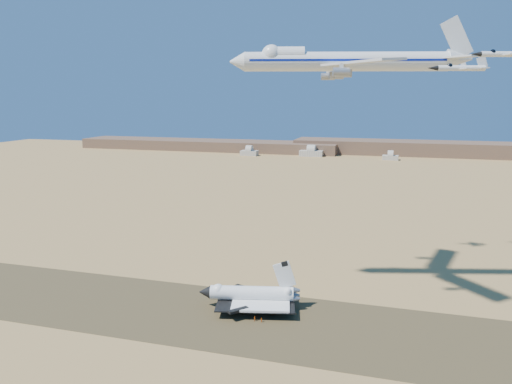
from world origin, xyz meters
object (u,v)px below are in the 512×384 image
(carrier_747, at_px, (339,61))
(crew_a, at_px, (272,313))
(crew_b, at_px, (255,319))
(chase_jet_a, at_px, (460,68))
(chase_jet_c, at_px, (385,61))
(crew_c, at_px, (262,320))
(chase_jet_d, at_px, (450,67))
(chase_jet_b, at_px, (503,54))
(shuttle, at_px, (251,295))

(carrier_747, height_order, crew_a, carrier_747)
(crew_a, relative_size, crew_b, 0.95)
(carrier_747, relative_size, chase_jet_a, 5.49)
(chase_jet_a, relative_size, chase_jet_c, 1.10)
(crew_c, distance_m, chase_jet_a, 102.24)
(chase_jet_a, xyz_separation_m, chase_jet_d, (4.79, 98.44, 5.33))
(crew_c, bearing_deg, chase_jet_a, -131.61)
(crew_a, bearing_deg, chase_jet_a, -113.87)
(crew_b, xyz_separation_m, crew_c, (2.46, -0.27, -0.01))
(carrier_747, height_order, chase_jet_a, carrier_747)
(carrier_747, distance_m, chase_jet_c, 49.25)
(chase_jet_b, bearing_deg, chase_jet_a, 92.56)
(carrier_747, bearing_deg, crew_c, -135.18)
(carrier_747, xyz_separation_m, chase_jet_a, (37.94, -39.97, -4.95))
(crew_a, relative_size, chase_jet_a, 0.10)
(carrier_747, xyz_separation_m, crew_c, (-19.81, -33.78, -89.08))
(shuttle, xyz_separation_m, crew_c, (7.19, -10.86, -4.07))
(crew_b, distance_m, crew_c, 2.47)
(crew_c, height_order, chase_jet_c, chase_jet_c)
(chase_jet_d, bearing_deg, chase_jet_c, -162.85)
(carrier_747, relative_size, chase_jet_d, 5.80)
(carrier_747, relative_size, chase_jet_c, 6.03)
(crew_c, xyz_separation_m, chase_jet_c, (34.26, 80.77, 92.08))
(shuttle, relative_size, carrier_747, 0.42)
(shuttle, bearing_deg, carrier_747, 27.26)
(carrier_747, distance_m, crew_b, 97.73)
(chase_jet_b, height_order, chase_jet_d, chase_jet_d)
(crew_c, bearing_deg, chase_jet_b, -146.42)
(crew_b, bearing_deg, crew_c, -100.37)
(shuttle, bearing_deg, chase_jet_c, 46.26)
(crew_c, relative_size, chase_jet_c, 0.11)
(crew_a, xyz_separation_m, crew_c, (-2.09, -6.60, 0.03))
(chase_jet_c, bearing_deg, shuttle, -131.17)
(chase_jet_b, relative_size, chase_jet_d, 0.90)
(crew_c, relative_size, chase_jet_b, 0.12)
(chase_jet_b, relative_size, chase_jet_c, 0.93)
(crew_b, bearing_deg, shuttle, 19.86)
(chase_jet_b, bearing_deg, chase_jet_d, 72.36)
(crew_c, height_order, chase_jet_b, chase_jet_b)
(crew_b, relative_size, chase_jet_c, 0.12)
(crew_a, height_order, crew_b, crew_b)
(chase_jet_a, bearing_deg, chase_jet_d, 67.90)
(crew_c, bearing_deg, crew_b, 48.34)
(chase_jet_d, bearing_deg, carrier_747, -131.11)
(shuttle, height_order, crew_b, shuttle)
(crew_a, distance_m, chase_jet_b, 111.37)
(crew_a, xyz_separation_m, chase_jet_b, (63.01, -31.51, 86.25))
(shuttle, relative_size, crew_b, 21.91)
(carrier_747, distance_m, crew_a, 94.83)
(shuttle, relative_size, chase_jet_b, 2.75)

